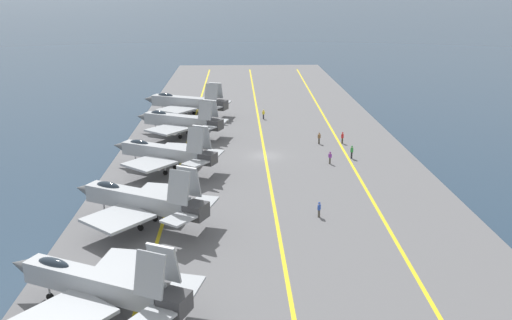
{
  "coord_description": "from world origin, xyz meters",
  "views": [
    {
      "loc": [
        -71.79,
        3.91,
        22.86
      ],
      "look_at": [
        -9.68,
        1.62,
        2.9
      ],
      "focal_mm": 38.0,
      "sensor_mm": 36.0,
      "label": 1
    }
  ],
  "objects_px": {
    "parked_jet_nearest": "(97,284)",
    "crew_yellow_vest": "(263,114)",
    "crew_brown_vest": "(319,138)",
    "crew_blue_vest": "(319,209)",
    "crew_purple_vest": "(330,157)",
    "parked_jet_fourth": "(179,121)",
    "parked_jet_fifth": "(185,102)",
    "crew_green_vest": "(352,151)",
    "parked_jet_third": "(165,152)",
    "crew_red_vest": "(342,137)",
    "parked_jet_second": "(140,200)"
  },
  "relations": [
    {
      "from": "parked_jet_second",
      "to": "crew_blue_vest",
      "type": "xyz_separation_m",
      "value": [
        1.18,
        -17.82,
        -1.71
      ]
    },
    {
      "from": "crew_yellow_vest",
      "to": "parked_jet_fourth",
      "type": "bearing_deg",
      "value": 128.77
    },
    {
      "from": "crew_purple_vest",
      "to": "parked_jet_nearest",
      "type": "bearing_deg",
      "value": 146.69
    },
    {
      "from": "crew_yellow_vest",
      "to": "crew_brown_vest",
      "type": "xyz_separation_m",
      "value": [
        -16.22,
        -7.51,
        0.03
      ]
    },
    {
      "from": "crew_red_vest",
      "to": "crew_purple_vest",
      "type": "bearing_deg",
      "value": 160.14
    },
    {
      "from": "crew_yellow_vest",
      "to": "parked_jet_nearest",
      "type": "bearing_deg",
      "value": 166.14
    },
    {
      "from": "crew_blue_vest",
      "to": "crew_purple_vest",
      "type": "relative_size",
      "value": 0.97
    },
    {
      "from": "crew_yellow_vest",
      "to": "crew_green_vest",
      "type": "bearing_deg",
      "value": -155.25
    },
    {
      "from": "parked_jet_third",
      "to": "crew_red_vest",
      "type": "height_order",
      "value": "parked_jet_third"
    },
    {
      "from": "parked_jet_nearest",
      "to": "crew_yellow_vest",
      "type": "xyz_separation_m",
      "value": [
        59.69,
        -14.73,
        -1.53
      ]
    },
    {
      "from": "crew_brown_vest",
      "to": "crew_red_vest",
      "type": "bearing_deg",
      "value": -88.67
    },
    {
      "from": "parked_jet_nearest",
      "to": "parked_jet_fifth",
      "type": "xyz_separation_m",
      "value": [
        62.67,
        -0.73,
        0.06
      ]
    },
    {
      "from": "parked_jet_second",
      "to": "parked_jet_fifth",
      "type": "bearing_deg",
      "value": -0.37
    },
    {
      "from": "parked_jet_nearest",
      "to": "parked_jet_fourth",
      "type": "bearing_deg",
      "value": -1.18
    },
    {
      "from": "parked_jet_second",
      "to": "crew_red_vest",
      "type": "height_order",
      "value": "parked_jet_second"
    },
    {
      "from": "parked_jet_nearest",
      "to": "crew_yellow_vest",
      "type": "distance_m",
      "value": 61.5
    },
    {
      "from": "crew_yellow_vest",
      "to": "crew_purple_vest",
      "type": "height_order",
      "value": "crew_purple_vest"
    },
    {
      "from": "parked_jet_fifth",
      "to": "crew_purple_vest",
      "type": "distance_m",
      "value": 35.99
    },
    {
      "from": "crew_yellow_vest",
      "to": "crew_purple_vest",
      "type": "distance_m",
      "value": 26.89
    },
    {
      "from": "crew_red_vest",
      "to": "parked_jet_fifth",
      "type": "bearing_deg",
      "value": 52.62
    },
    {
      "from": "crew_green_vest",
      "to": "parked_jet_fifth",
      "type": "bearing_deg",
      "value": 43.1
    },
    {
      "from": "parked_jet_fifth",
      "to": "crew_blue_vest",
      "type": "height_order",
      "value": "parked_jet_fifth"
    },
    {
      "from": "parked_jet_fourth",
      "to": "parked_jet_fifth",
      "type": "height_order",
      "value": "parked_jet_fifth"
    },
    {
      "from": "parked_jet_second",
      "to": "parked_jet_fifth",
      "type": "distance_m",
      "value": 47.25
    },
    {
      "from": "crew_red_vest",
      "to": "crew_brown_vest",
      "type": "xyz_separation_m",
      "value": [
        -0.08,
        3.52,
        -0.0
      ]
    },
    {
      "from": "parked_jet_second",
      "to": "crew_red_vest",
      "type": "distance_m",
      "value": 37.89
    },
    {
      "from": "parked_jet_third",
      "to": "crew_red_vest",
      "type": "distance_m",
      "value": 27.73
    },
    {
      "from": "parked_jet_third",
      "to": "crew_blue_vest",
      "type": "xyz_separation_m",
      "value": [
        -14.89,
        -17.4,
        -1.66
      ]
    },
    {
      "from": "parked_jet_fourth",
      "to": "crew_green_vest",
      "type": "distance_m",
      "value": 27.69
    },
    {
      "from": "parked_jet_nearest",
      "to": "parked_jet_third",
      "type": "height_order",
      "value": "parked_jet_third"
    },
    {
      "from": "parked_jet_third",
      "to": "crew_purple_vest",
      "type": "bearing_deg",
      "value": -83.64
    },
    {
      "from": "crew_blue_vest",
      "to": "crew_brown_vest",
      "type": "relative_size",
      "value": 0.94
    },
    {
      "from": "crew_purple_vest",
      "to": "parked_jet_third",
      "type": "bearing_deg",
      "value": 96.36
    },
    {
      "from": "parked_jet_fourth",
      "to": "crew_yellow_vest",
      "type": "relative_size",
      "value": 9.0
    },
    {
      "from": "parked_jet_fifth",
      "to": "crew_green_vest",
      "type": "relative_size",
      "value": 9.12
    },
    {
      "from": "parked_jet_second",
      "to": "parked_jet_fourth",
      "type": "distance_m",
      "value": 33.25
    },
    {
      "from": "parked_jet_fourth",
      "to": "crew_blue_vest",
      "type": "height_order",
      "value": "parked_jet_fourth"
    },
    {
      "from": "parked_jet_second",
      "to": "crew_green_vest",
      "type": "xyz_separation_m",
      "value": [
        20.66,
        -25.19,
        -1.61
      ]
    },
    {
      "from": "crew_yellow_vest",
      "to": "parked_jet_third",
      "type": "bearing_deg",
      "value": 153.79
    },
    {
      "from": "parked_jet_fifth",
      "to": "crew_brown_vest",
      "type": "height_order",
      "value": "parked_jet_fifth"
    },
    {
      "from": "parked_jet_second",
      "to": "crew_red_vest",
      "type": "xyz_separation_m",
      "value": [
        28.13,
        -25.33,
        -1.65
      ]
    },
    {
      "from": "parked_jet_fourth",
      "to": "crew_green_vest",
      "type": "xyz_separation_m",
      "value": [
        -12.59,
        -24.62,
        -1.43
      ]
    },
    {
      "from": "parked_jet_third",
      "to": "parked_jet_fourth",
      "type": "distance_m",
      "value": 17.18
    },
    {
      "from": "crew_yellow_vest",
      "to": "crew_brown_vest",
      "type": "height_order",
      "value": "crew_brown_vest"
    },
    {
      "from": "crew_purple_vest",
      "to": "crew_yellow_vest",
      "type": "bearing_deg",
      "value": 16.27
    },
    {
      "from": "parked_jet_fifth",
      "to": "crew_green_vest",
      "type": "distance_m",
      "value": 36.45
    },
    {
      "from": "parked_jet_nearest",
      "to": "parked_jet_fifth",
      "type": "bearing_deg",
      "value": -0.67
    },
    {
      "from": "parked_jet_fifth",
      "to": "parked_jet_third",
      "type": "bearing_deg",
      "value": -179.8
    },
    {
      "from": "parked_jet_nearest",
      "to": "parked_jet_third",
      "type": "relative_size",
      "value": 1.01
    },
    {
      "from": "parked_jet_nearest",
      "to": "crew_blue_vest",
      "type": "distance_m",
      "value": 24.71
    }
  ]
}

